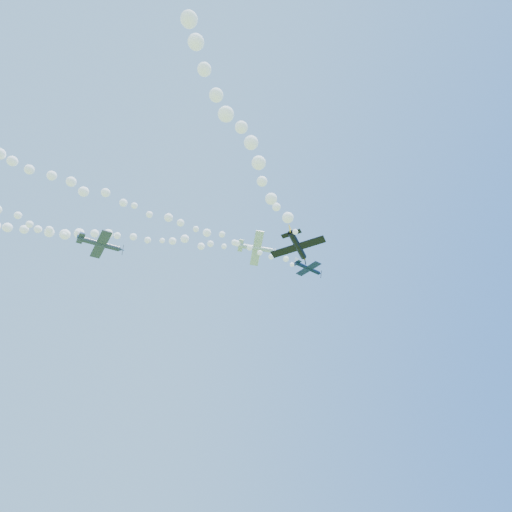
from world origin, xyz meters
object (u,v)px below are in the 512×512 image
object	(u,v)px
plane_grey	(101,244)
plane_black	(298,246)
plane_white	(257,248)
plane_navy	(308,268)

from	to	relation	value
plane_grey	plane_black	world-z (taller)	plane_grey
plane_black	plane_white	bearing A→B (deg)	32.00
plane_white	plane_navy	size ratio (longest dim) A/B	1.22
plane_white	plane_grey	xyz separation A→B (m)	(-27.15, -3.53, -8.96)
plane_navy	plane_black	bearing A→B (deg)	-130.81
plane_navy	plane_black	size ratio (longest dim) A/B	1.11
plane_navy	plane_black	xyz separation A→B (m)	(-12.01, -21.25, -14.55)
plane_navy	plane_grey	size ratio (longest dim) A/B	0.82
plane_white	plane_black	size ratio (longest dim) A/B	1.35
plane_navy	plane_grey	world-z (taller)	plane_navy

